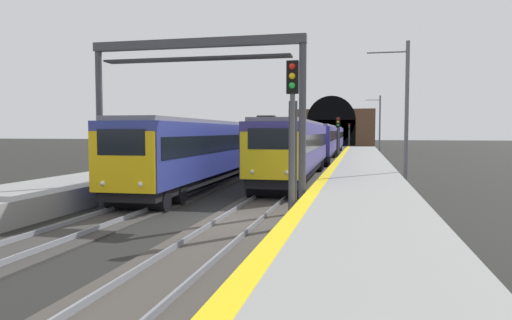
# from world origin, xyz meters

# --- Properties ---
(ground_plane) EXTENTS (320.00, 320.00, 0.00)m
(ground_plane) POSITION_xyz_m (0.00, 0.00, 0.00)
(ground_plane) COLOR black
(platform_right) EXTENTS (112.00, 4.11, 0.92)m
(platform_right) POSITION_xyz_m (0.00, -4.17, 0.46)
(platform_right) COLOR gray
(platform_right) RESTS_ON ground_plane
(platform_left) EXTENTS (112.00, 4.11, 0.92)m
(platform_left) POSITION_xyz_m (0.00, 8.97, 0.46)
(platform_left) COLOR gray
(platform_left) RESTS_ON ground_plane
(platform_right_edge_strip) EXTENTS (112.00, 0.50, 0.01)m
(platform_right_edge_strip) POSITION_xyz_m (0.00, -2.36, 0.93)
(platform_right_edge_strip) COLOR yellow
(platform_right_edge_strip) RESTS_ON platform_right
(track_main_line) EXTENTS (160.00, 2.73, 0.21)m
(track_main_line) POSITION_xyz_m (0.00, 0.00, 0.04)
(track_main_line) COLOR #423D38
(track_main_line) RESTS_ON ground_plane
(track_adjacent_line) EXTENTS (160.00, 2.73, 0.21)m
(track_adjacent_line) POSITION_xyz_m (0.00, 4.80, 0.04)
(track_adjacent_line) COLOR #383533
(track_adjacent_line) RESTS_ON ground_plane
(train_main_approaching) EXTENTS (58.74, 3.11, 3.86)m
(train_main_approaching) POSITION_xyz_m (33.90, -0.00, 2.23)
(train_main_approaching) COLOR navy
(train_main_approaching) RESTS_ON ground_plane
(train_adjacent_platform) EXTENTS (57.18, 3.17, 4.72)m
(train_adjacent_platform) POSITION_xyz_m (28.70, 4.80, 2.20)
(train_adjacent_platform) COLOR navy
(train_adjacent_platform) RESTS_ON ground_plane
(railway_signal_near) EXTENTS (0.39, 0.38, 5.47)m
(railway_signal_near) POSITION_xyz_m (-0.79, -1.95, 3.30)
(railway_signal_near) COLOR #4C4C54
(railway_signal_near) RESTS_ON ground_plane
(railway_signal_mid) EXTENTS (0.39, 0.38, 4.61)m
(railway_signal_mid) POSITION_xyz_m (30.24, -1.95, 2.82)
(railway_signal_mid) COLOR #38383D
(railway_signal_mid) RESTS_ON ground_plane
(railway_signal_far) EXTENTS (0.39, 0.38, 4.73)m
(railway_signal_far) POSITION_xyz_m (75.42, -1.95, 2.89)
(railway_signal_far) COLOR #38383D
(railway_signal_far) RESTS_ON ground_plane
(overhead_signal_gantry) EXTENTS (0.70, 8.91, 6.91)m
(overhead_signal_gantry) POSITION_xyz_m (2.20, 2.40, 5.26)
(overhead_signal_gantry) COLOR #3F3F47
(overhead_signal_gantry) RESTS_ON ground_plane
(tunnel_portal) EXTENTS (2.25, 19.24, 11.14)m
(tunnel_portal) POSITION_xyz_m (91.53, 2.40, 4.15)
(tunnel_portal) COLOR brown
(tunnel_portal) RESTS_ON ground_plane
(catenary_mast_near) EXTENTS (0.22, 2.03, 8.04)m
(catenary_mast_near) POSITION_xyz_m (50.06, -6.59, 4.13)
(catenary_mast_near) COLOR #595B60
(catenary_mast_near) RESTS_ON ground_plane
(catenary_mast_far) EXTENTS (0.22, 2.34, 8.26)m
(catenary_mast_far) POSITION_xyz_m (11.90, -6.58, 4.25)
(catenary_mast_far) COLOR #595B60
(catenary_mast_far) RESTS_ON ground_plane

